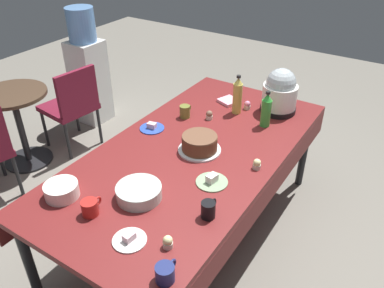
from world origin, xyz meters
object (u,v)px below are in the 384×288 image
at_px(coffee_mug_olive, 185,111).
at_px(coffee_mug_red, 90,207).
at_px(frosted_layer_cake, 200,144).
at_px(glass_salad_bowl, 139,192).
at_px(cupcake_cocoa, 168,242).
at_px(ceramic_snack_bowl, 62,190).
at_px(soda_bottle_ginger_ale, 238,96).
at_px(coffee_mug_black, 209,209).
at_px(cupcake_lemon, 247,105).
at_px(round_cafe_table, 17,115).
at_px(cupcake_mint, 257,164).
at_px(soda_bottle_lime_soda, 266,110).
at_px(maroon_chair_right, 72,103).
at_px(dessert_plate_sage, 212,181).
at_px(potluck_table, 192,158).
at_px(coffee_mug_navy, 165,273).
at_px(cupcake_berry, 209,115).
at_px(dessert_plate_white, 129,239).
at_px(slow_cooker, 280,92).
at_px(water_cooler, 88,70).
at_px(dessert_plate_cobalt, 152,127).

height_order(coffee_mug_olive, coffee_mug_red, coffee_mug_olive).
height_order(frosted_layer_cake, glass_salad_bowl, frosted_layer_cake).
xyz_separation_m(frosted_layer_cake, cupcake_cocoa, (-0.79, -0.31, -0.02)).
height_order(ceramic_snack_bowl, coffee_mug_olive, coffee_mug_olive).
relative_size(soda_bottle_ginger_ale, coffee_mug_black, 2.59).
height_order(cupcake_lemon, coffee_mug_black, coffee_mug_black).
bearing_deg(glass_salad_bowl, round_cafe_table, 74.72).
distance_m(cupcake_mint, soda_bottle_lime_soda, 0.55).
bearing_deg(coffee_mug_black, maroon_chair_right, 66.78).
bearing_deg(cupcake_cocoa, cupcake_mint, -6.17).
bearing_deg(dessert_plate_sage, maroon_chair_right, 72.05).
xyz_separation_m(potluck_table, coffee_mug_navy, (-0.92, -0.45, 0.10)).
bearing_deg(coffee_mug_olive, cupcake_berry, -67.05).
relative_size(dessert_plate_white, cupcake_lemon, 2.51).
bearing_deg(slow_cooker, round_cafe_table, 112.53).
distance_m(dessert_plate_sage, round_cafe_table, 2.14).
relative_size(slow_cooker, coffee_mug_black, 2.96).
relative_size(ceramic_snack_bowl, round_cafe_table, 0.26).
xyz_separation_m(ceramic_snack_bowl, coffee_mug_black, (0.30, -0.77, 0.01)).
bearing_deg(soda_bottle_ginger_ale, cupcake_mint, -143.13).
bearing_deg(cupcake_mint, coffee_mug_black, 176.37).
bearing_deg(round_cafe_table, cupcake_mint, -87.57).
height_order(dessert_plate_sage, cupcake_berry, cupcake_berry).
height_order(glass_salad_bowl, cupcake_mint, glass_salad_bowl).
relative_size(slow_cooker, coffee_mug_olive, 2.92).
height_order(frosted_layer_cake, coffee_mug_navy, frosted_layer_cake).
height_order(dessert_plate_white, cupcake_cocoa, cupcake_cocoa).
bearing_deg(coffee_mug_red, coffee_mug_black, -58.98).
relative_size(dessert_plate_white, soda_bottle_ginger_ale, 0.56).
xyz_separation_m(cupcake_mint, round_cafe_table, (-0.10, 2.28, -0.28)).
bearing_deg(round_cafe_table, coffee_mug_navy, -110.76).
height_order(slow_cooker, coffee_mug_navy, slow_cooker).
relative_size(dessert_plate_sage, coffee_mug_black, 1.60).
height_order(cupcake_berry, maroon_chair_right, maroon_chair_right).
bearing_deg(cupcake_cocoa, glass_salad_bowl, 59.03).
distance_m(frosted_layer_cake, water_cooler, 2.15).
distance_m(frosted_layer_cake, dessert_plate_white, 0.87).
distance_m(dessert_plate_white, coffee_mug_red, 0.30).
relative_size(dessert_plate_cobalt, soda_bottle_lime_soda, 0.65).
xyz_separation_m(dessert_plate_sage, coffee_mug_navy, (-0.70, -0.17, 0.03)).
xyz_separation_m(dessert_plate_white, cupcake_berry, (1.26, 0.30, 0.02)).
bearing_deg(ceramic_snack_bowl, round_cafe_table, 63.85).
bearing_deg(cupcake_berry, soda_bottle_lime_soda, -70.87).
distance_m(cupcake_lemon, maroon_chair_right, 1.72).
xyz_separation_m(potluck_table, frosted_layer_cake, (0.02, -0.04, 0.12)).
distance_m(potluck_table, coffee_mug_black, 0.64).
bearing_deg(coffee_mug_black, cupcake_lemon, 16.80).
bearing_deg(frosted_layer_cake, coffee_mug_black, -143.88).
xyz_separation_m(slow_cooker, soda_bottle_ginger_ale, (-0.19, 0.26, -0.02)).
bearing_deg(cupcake_mint, slow_cooker, 13.13).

